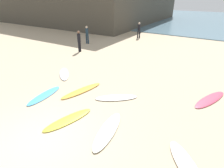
{
  "coord_description": "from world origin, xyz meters",
  "views": [
    {
      "loc": [
        4.61,
        -2.52,
        4.44
      ],
      "look_at": [
        0.03,
        4.44,
        0.3
      ],
      "focal_mm": 28.75,
      "sensor_mm": 36.0,
      "label": 1
    }
  ],
  "objects_px": {
    "surfboard_5": "(187,166)",
    "surfboard_8": "(108,130)",
    "surfboard_2": "(44,95)",
    "surfboard_0": "(116,98)",
    "surfboard_1": "(210,99)",
    "beachgoer_far": "(87,34)",
    "beachgoer_near": "(79,40)",
    "surfboard_4": "(82,91)",
    "beachgoer_mid": "(139,29)",
    "surfboard_7": "(64,74)",
    "surfboard_3": "(68,120)"
  },
  "relations": [
    {
      "from": "surfboard_8",
      "to": "beachgoer_mid",
      "type": "bearing_deg",
      "value": -80.41
    },
    {
      "from": "beachgoer_mid",
      "to": "surfboard_4",
      "type": "bearing_deg",
      "value": -98.23
    },
    {
      "from": "surfboard_3",
      "to": "surfboard_4",
      "type": "distance_m",
      "value": 2.39
    },
    {
      "from": "surfboard_1",
      "to": "surfboard_3",
      "type": "relative_size",
      "value": 1.15
    },
    {
      "from": "surfboard_7",
      "to": "beachgoer_near",
      "type": "bearing_deg",
      "value": 72.71
    },
    {
      "from": "surfboard_2",
      "to": "beachgoer_far",
      "type": "distance_m",
      "value": 10.69
    },
    {
      "from": "surfboard_8",
      "to": "beachgoer_near",
      "type": "distance_m",
      "value": 10.6
    },
    {
      "from": "surfboard_2",
      "to": "beachgoer_mid",
      "type": "height_order",
      "value": "beachgoer_mid"
    },
    {
      "from": "surfboard_5",
      "to": "beachgoer_mid",
      "type": "height_order",
      "value": "beachgoer_mid"
    },
    {
      "from": "surfboard_3",
      "to": "surfboard_8",
      "type": "distance_m",
      "value": 1.7
    },
    {
      "from": "surfboard_1",
      "to": "beachgoer_far",
      "type": "xyz_separation_m",
      "value": [
        -11.99,
        5.26,
        0.93
      ]
    },
    {
      "from": "surfboard_1",
      "to": "surfboard_2",
      "type": "height_order",
      "value": "surfboard_2"
    },
    {
      "from": "surfboard_2",
      "to": "surfboard_4",
      "type": "relative_size",
      "value": 0.87
    },
    {
      "from": "surfboard_4",
      "to": "beachgoer_near",
      "type": "bearing_deg",
      "value": -35.41
    },
    {
      "from": "surfboard_2",
      "to": "surfboard_0",
      "type": "bearing_deg",
      "value": -158.31
    },
    {
      "from": "surfboard_4",
      "to": "beachgoer_far",
      "type": "bearing_deg",
      "value": -39.94
    },
    {
      "from": "surfboard_1",
      "to": "surfboard_4",
      "type": "height_order",
      "value": "surfboard_4"
    },
    {
      "from": "surfboard_7",
      "to": "beachgoer_mid",
      "type": "distance_m",
      "value": 12.18
    },
    {
      "from": "surfboard_5",
      "to": "surfboard_8",
      "type": "relative_size",
      "value": 0.87
    },
    {
      "from": "surfboard_1",
      "to": "surfboard_5",
      "type": "bearing_deg",
      "value": -70.71
    },
    {
      "from": "surfboard_1",
      "to": "beachgoer_near",
      "type": "relative_size",
      "value": 1.36
    },
    {
      "from": "surfboard_8",
      "to": "beachgoer_far",
      "type": "distance_m",
      "value": 13.4
    },
    {
      "from": "surfboard_4",
      "to": "surfboard_1",
      "type": "bearing_deg",
      "value": -143.08
    },
    {
      "from": "surfboard_5",
      "to": "beachgoer_near",
      "type": "distance_m",
      "value": 12.76
    },
    {
      "from": "surfboard_0",
      "to": "surfboard_3",
      "type": "height_order",
      "value": "surfboard_0"
    },
    {
      "from": "beachgoer_near",
      "to": "surfboard_2",
      "type": "bearing_deg",
      "value": -161.0
    },
    {
      "from": "surfboard_1",
      "to": "surfboard_8",
      "type": "height_order",
      "value": "surfboard_8"
    },
    {
      "from": "surfboard_0",
      "to": "surfboard_2",
      "type": "relative_size",
      "value": 0.96
    },
    {
      "from": "surfboard_1",
      "to": "surfboard_4",
      "type": "xyz_separation_m",
      "value": [
        -5.64,
        -2.69,
        0.01
      ]
    },
    {
      "from": "surfboard_4",
      "to": "surfboard_8",
      "type": "xyz_separation_m",
      "value": [
        2.84,
        -1.75,
        0.0
      ]
    },
    {
      "from": "surfboard_0",
      "to": "surfboard_5",
      "type": "distance_m",
      "value": 4.3
    },
    {
      "from": "surfboard_8",
      "to": "beachgoer_near",
      "type": "xyz_separation_m",
      "value": [
        -7.83,
        7.08,
        0.95
      ]
    },
    {
      "from": "surfboard_8",
      "to": "beachgoer_far",
      "type": "xyz_separation_m",
      "value": [
        -9.2,
        9.71,
        0.92
      ]
    },
    {
      "from": "surfboard_3",
      "to": "surfboard_0",
      "type": "bearing_deg",
      "value": -91.79
    },
    {
      "from": "surfboard_5",
      "to": "beachgoer_mid",
      "type": "relative_size",
      "value": 1.13
    },
    {
      "from": "surfboard_0",
      "to": "surfboard_8",
      "type": "height_order",
      "value": "surfboard_8"
    },
    {
      "from": "surfboard_0",
      "to": "surfboard_1",
      "type": "height_order",
      "value": "surfboard_0"
    },
    {
      "from": "surfboard_0",
      "to": "surfboard_4",
      "type": "relative_size",
      "value": 0.83
    },
    {
      "from": "surfboard_0",
      "to": "surfboard_8",
      "type": "distance_m",
      "value": 2.35
    },
    {
      "from": "surfboard_4",
      "to": "surfboard_3",
      "type": "bearing_deg",
      "value": 130.76
    },
    {
      "from": "beachgoer_near",
      "to": "beachgoer_mid",
      "type": "bearing_deg",
      "value": -23.75
    },
    {
      "from": "surfboard_2",
      "to": "surfboard_7",
      "type": "xyz_separation_m",
      "value": [
        -1.19,
        2.4,
        0.01
      ]
    },
    {
      "from": "surfboard_4",
      "to": "surfboard_8",
      "type": "relative_size",
      "value": 1.08
    },
    {
      "from": "surfboard_4",
      "to": "beachgoer_far",
      "type": "height_order",
      "value": "beachgoer_far"
    },
    {
      "from": "surfboard_4",
      "to": "beachgoer_far",
      "type": "distance_m",
      "value": 10.22
    },
    {
      "from": "beachgoer_mid",
      "to": "surfboard_5",
      "type": "bearing_deg",
      "value": -81.28
    },
    {
      "from": "beachgoer_far",
      "to": "surfboard_8",
      "type": "bearing_deg",
      "value": -54.37
    },
    {
      "from": "surfboard_8",
      "to": "beachgoer_mid",
      "type": "distance_m",
      "value": 16.1
    },
    {
      "from": "surfboard_3",
      "to": "beachgoer_far",
      "type": "xyz_separation_m",
      "value": [
        -7.53,
        10.04,
        0.93
      ]
    },
    {
      "from": "surfboard_2",
      "to": "surfboard_7",
      "type": "relative_size",
      "value": 1.03
    }
  ]
}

